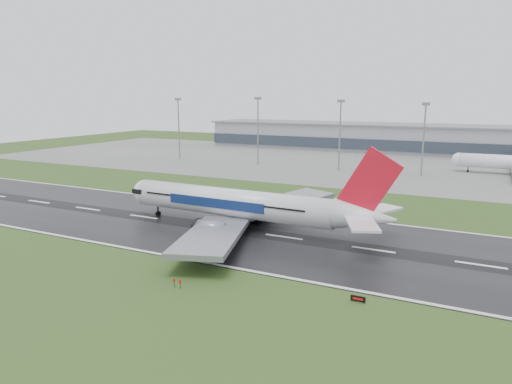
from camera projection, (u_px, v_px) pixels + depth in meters
The scene contains 10 objects.
ground at pixel (284, 237), 103.59m from camera, with size 520.00×520.00×0.00m, color #294419.
runway at pixel (284, 237), 103.58m from camera, with size 400.00×45.00×0.10m, color black.
apron at pixel (389, 165), 213.25m from camera, with size 400.00×130.00×0.08m, color slate.
terminal at pixel (410, 139), 264.39m from camera, with size 240.00×36.00×15.00m, color gray.
main_airliner at pixel (248, 187), 107.59m from camera, with size 68.45×65.19×20.21m, color silver, non-canonical shape.
runway_sign at pixel (358, 299), 70.60m from camera, with size 2.30×0.26×1.04m, color black, non-canonical shape.
floodmast_0 at pixel (179, 130), 231.95m from camera, with size 0.64×0.64×29.41m, color gray.
floodmast_1 at pixel (258, 133), 212.57m from camera, with size 0.64×0.64×29.88m, color gray.
floodmast_2 at pixel (340, 137), 195.77m from camera, with size 0.64×0.64×28.78m, color gray.
floodmast_3 at pixel (423, 141), 181.15m from camera, with size 0.64×0.64×27.77m, color gray.
Camera 1 is at (38.57, -91.85, 30.84)m, focal length 32.33 mm.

